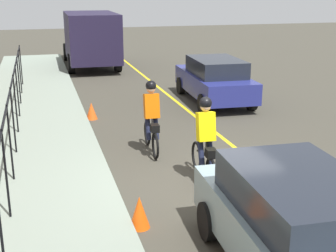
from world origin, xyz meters
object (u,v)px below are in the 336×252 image
Objects in this scene: patrol_sedan at (215,79)px; traffic_cone_far at (92,111)px; cyclist_lead at (152,117)px; box_truck_background at (90,37)px; cyclist_follow at (205,140)px; parked_sedan_rear at (303,231)px; traffic_cone_near at (139,212)px.

patrol_sedan is 4.71m from traffic_cone_far.
cyclist_lead is 13.64m from box_truck_background.
patrol_sedan is (6.60, -2.78, -0.09)m from cyclist_follow.
parked_sedan_rear is at bearing 168.26° from patrol_sedan.
parked_sedan_rear is at bearing -177.25° from cyclist_follow.
patrol_sedan is 9.66m from box_truck_background.
cyclist_lead is 5.83m from parked_sedan_rear.
box_truck_background is at bearing 4.76° from cyclist_follow.
parked_sedan_rear is 9.45m from traffic_cone_far.
patrol_sedan is 9.43m from traffic_cone_near.
parked_sedan_rear is at bearing -140.39° from traffic_cone_near.
traffic_cone_near is at bearing -137.60° from parked_sedan_rear.
traffic_cone_near is 1.09× the size of traffic_cone_far.
traffic_cone_far is at bearing 107.13° from patrol_sedan.
parked_sedan_rear is at bearing -170.69° from cyclist_lead.
box_truck_background is (9.03, 3.35, 0.73)m from patrol_sedan.
cyclist_lead is at bearing 146.37° from patrol_sedan.
cyclist_lead is 0.27× the size of box_truck_background.
traffic_cone_near is at bearing 165.63° from cyclist_lead.
traffic_cone_far is (-10.15, 1.18, -1.28)m from box_truck_background.
cyclist_follow is 0.41× the size of parked_sedan_rear.
cyclist_lead is 0.41× the size of parked_sedan_rear.
cyclist_follow is at bearing 160.36° from patrol_sedan.
parked_sedan_rear is 7.76× the size of traffic_cone_near.
cyclist_follow reaches higher than traffic_cone_far.
patrol_sedan reaches higher than traffic_cone_far.
box_truck_background reaches higher than traffic_cone_far.
cyclist_follow is 3.43× the size of traffic_cone_far.
cyclist_lead is at bearing 21.20° from cyclist_follow.
patrol_sedan is at bearing -20.21° from cyclist_follow.
traffic_cone_near reaches higher than traffic_cone_far.
cyclist_follow reaches higher than patrol_sedan.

